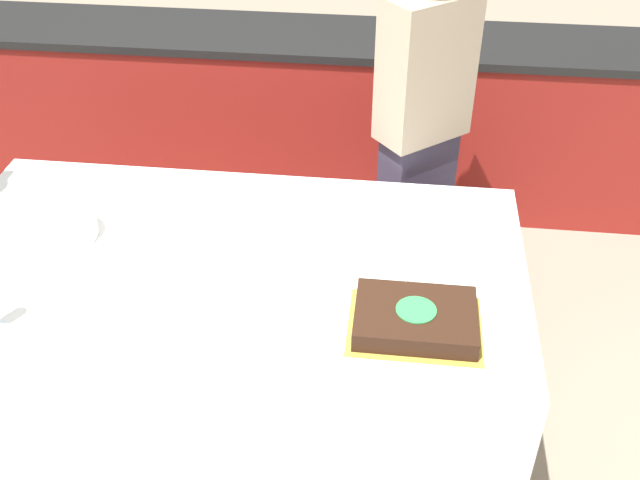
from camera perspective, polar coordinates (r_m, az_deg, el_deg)
The scene contains 7 objects.
ground_plane at distance 3.14m, azimuth -6.14°, elevation -11.85°, with size 14.00×14.00×0.00m, color gray.
back_counter at distance 4.15m, azimuth -1.91°, elevation 9.58°, with size 4.40×0.58×0.92m.
dining_table at distance 2.88m, azimuth -6.60°, elevation -7.01°, with size 2.08×1.12×0.73m.
cake at distance 2.34m, azimuth 7.27°, elevation -5.97°, with size 0.42×0.31×0.07m.
plate_stack at distance 2.85m, azimuth -18.90°, elevation 0.85°, with size 0.23×0.23×0.07m.
side_plate_near_cake at distance 2.60m, azimuth 7.85°, elevation -1.97°, with size 0.20×0.20×0.00m.
person_cutting_cake at distance 3.17m, azimuth 7.69°, elevation 8.26°, with size 0.41×0.39×1.63m.
Camera 1 is at (0.57, -2.02, 2.33)m, focal length 42.00 mm.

